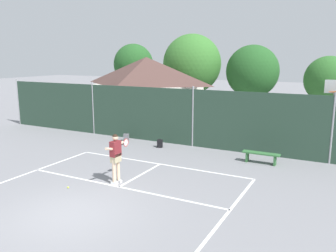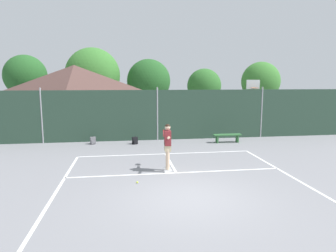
# 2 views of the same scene
# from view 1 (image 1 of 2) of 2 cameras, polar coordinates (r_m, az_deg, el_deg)

# --- Properties ---
(ground_plane) EXTENTS (120.00, 120.00, 0.00)m
(ground_plane) POSITION_cam_1_polar(r_m,az_deg,el_deg) (10.89, -15.89, -13.88)
(ground_plane) COLOR gray
(court_markings) EXTENTS (8.30, 11.10, 0.01)m
(court_markings) POSITION_cam_1_polar(r_m,az_deg,el_deg) (11.32, -13.60, -12.74)
(court_markings) COLOR white
(court_markings) RESTS_ON ground
(chainlink_fence) EXTENTS (26.09, 0.09, 3.11)m
(chainlink_fence) POSITION_cam_1_polar(r_m,az_deg,el_deg) (17.75, 4.12, 1.33)
(chainlink_fence) COLOR #284233
(chainlink_fence) RESTS_ON ground
(basketball_hoop) EXTENTS (0.90, 0.67, 3.55)m
(basketball_hoop) POSITION_cam_1_polar(r_m,az_deg,el_deg) (17.46, 25.69, 2.81)
(basketball_hoop) COLOR #9E9EA3
(basketball_hoop) RESTS_ON ground
(clubhouse_building) EXTENTS (6.99, 5.15, 4.57)m
(clubhouse_building) POSITION_cam_1_polar(r_m,az_deg,el_deg) (23.77, -3.57, 6.03)
(clubhouse_building) COLOR silver
(clubhouse_building) RESTS_ON ground
(treeline_backdrop) EXTENTS (25.49, 4.36, 6.43)m
(treeline_backdrop) POSITION_cam_1_polar(r_m,az_deg,el_deg) (27.57, 11.74, 9.25)
(treeline_backdrop) COLOR brown
(treeline_backdrop) RESTS_ON ground
(tennis_player) EXTENTS (0.28, 1.44, 1.85)m
(tennis_player) POSITION_cam_1_polar(r_m,az_deg,el_deg) (12.65, -8.63, -4.61)
(tennis_player) COLOR silver
(tennis_player) RESTS_ON ground
(tennis_ball) EXTENTS (0.07, 0.07, 0.07)m
(tennis_ball) POSITION_cam_1_polar(r_m,az_deg,el_deg) (12.87, -16.19, -9.73)
(tennis_ball) COLOR #CCE033
(tennis_ball) RESTS_ON ground
(backpack_grey) EXTENTS (0.32, 0.31, 0.46)m
(backpack_grey) POSITION_cam_1_polar(r_m,az_deg,el_deg) (19.16, -6.93, -1.92)
(backpack_grey) COLOR slate
(backpack_grey) RESTS_ON ground
(backpack_black) EXTENTS (0.33, 0.32, 0.46)m
(backpack_black) POSITION_cam_1_polar(r_m,az_deg,el_deg) (17.70, -1.36, -2.94)
(backpack_black) COLOR black
(backpack_black) RESTS_ON ground
(courtside_bench) EXTENTS (1.60, 0.36, 0.48)m
(courtside_bench) POSITION_cam_1_polar(r_m,az_deg,el_deg) (15.58, 15.13, -4.70)
(courtside_bench) COLOR #336B38
(courtside_bench) RESTS_ON ground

